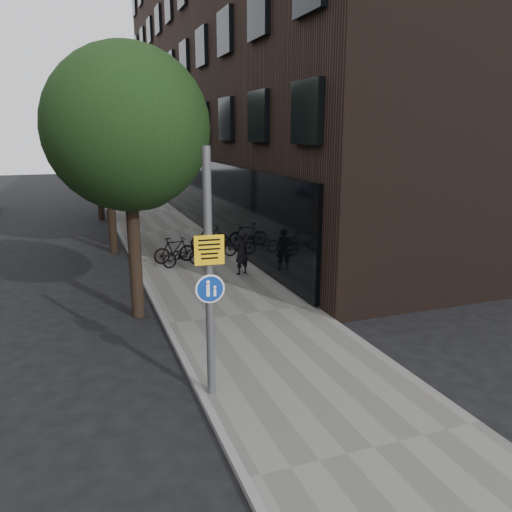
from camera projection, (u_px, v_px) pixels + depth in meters
name	position (u px, v px, depth m)	size (l,w,h in m)	color
ground	(281.00, 369.00, 11.25)	(120.00, 120.00, 0.00)	black
sidewalk	(192.00, 261.00, 20.44)	(4.50, 60.00, 0.12)	#66635E
curb_edge	(136.00, 266.00, 19.69)	(0.15, 60.00, 0.13)	slate
building_right_dark_brick	(272.00, 71.00, 31.96)	(12.00, 40.00, 18.00)	black
street_tree_near	(130.00, 136.00, 13.41)	(4.40, 4.40, 7.50)	black
street_tree_mid	(107.00, 134.00, 21.15)	(5.00, 5.00, 7.80)	black
street_tree_far	(97.00, 134.00, 29.36)	(5.00, 5.00, 7.80)	black
signpost	(209.00, 275.00, 9.42)	(0.56, 0.16, 4.84)	#595B5E
pedestrian	(242.00, 253.00, 18.17)	(0.59, 0.38, 1.61)	black
parked_bike_facade_near	(218.00, 247.00, 20.76)	(0.58, 1.65, 0.87)	black
parked_bike_facade_far	(210.00, 237.00, 22.14)	(0.50, 1.79, 1.07)	black
parked_bike_curb_near	(183.00, 255.00, 19.34)	(0.59, 1.70, 0.89)	black
parked_bike_curb_far	(174.00, 250.00, 19.84)	(0.49, 1.72, 1.03)	black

